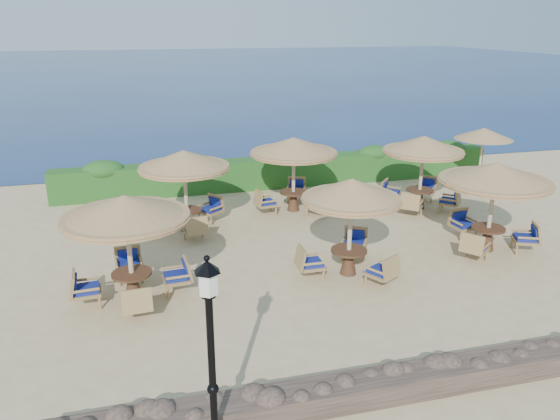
% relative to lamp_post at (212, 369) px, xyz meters
% --- Properties ---
extents(ground, '(120.00, 120.00, 0.00)m').
position_rel_lamp_post_xyz_m(ground, '(4.80, 6.80, -1.55)').
color(ground, tan).
rests_on(ground, ground).
extents(sea, '(160.00, 160.00, 0.00)m').
position_rel_lamp_post_xyz_m(sea, '(4.80, 76.80, -1.55)').
color(sea, '#0C1E4E').
rests_on(sea, ground).
extents(hedge, '(18.00, 0.90, 1.20)m').
position_rel_lamp_post_xyz_m(hedge, '(4.80, 14.00, -0.95)').
color(hedge, '#1A4917').
rests_on(hedge, ground).
extents(stone_wall, '(15.00, 0.65, 0.44)m').
position_rel_lamp_post_xyz_m(stone_wall, '(4.80, 0.60, -1.33)').
color(stone_wall, brown).
rests_on(stone_wall, ground).
extents(lamp_post, '(0.44, 0.44, 3.31)m').
position_rel_lamp_post_xyz_m(lamp_post, '(0.00, 0.00, 0.00)').
color(lamp_post, black).
rests_on(lamp_post, ground).
extents(extra_parasol, '(2.30, 2.30, 2.41)m').
position_rel_lamp_post_xyz_m(extra_parasol, '(12.60, 12.00, 0.62)').
color(extra_parasol, '#C9B28D').
rests_on(extra_parasol, ground).
extents(cafe_set_0, '(3.01, 3.01, 2.65)m').
position_rel_lamp_post_xyz_m(cafe_set_0, '(-1.22, 5.53, 0.32)').
color(cafe_set_0, '#C9B28D').
rests_on(cafe_set_0, ground).
extents(cafe_set_1, '(2.70, 2.77, 2.65)m').
position_rel_lamp_post_xyz_m(cafe_set_1, '(4.37, 5.53, 0.31)').
color(cafe_set_1, '#C9B28D').
rests_on(cafe_set_1, ground).
extents(cafe_set_2, '(3.17, 3.17, 2.65)m').
position_rel_lamp_post_xyz_m(cafe_set_2, '(8.93, 6.03, 0.43)').
color(cafe_set_2, '#C9B28D').
rests_on(cafe_set_2, ground).
extents(cafe_set_3, '(2.88, 2.88, 2.65)m').
position_rel_lamp_post_xyz_m(cafe_set_3, '(0.51, 9.87, 0.38)').
color(cafe_set_3, '#C9B28D').
rests_on(cafe_set_3, ground).
extents(cafe_set_4, '(3.07, 3.07, 2.65)m').
position_rel_lamp_post_xyz_m(cafe_set_4, '(4.37, 10.93, 0.41)').
color(cafe_set_4, '#C9B28D').
rests_on(cafe_set_4, ground).
extents(cafe_set_5, '(2.85, 2.85, 2.65)m').
position_rel_lamp_post_xyz_m(cafe_set_5, '(8.85, 10.03, 0.28)').
color(cafe_set_5, '#C9B28D').
rests_on(cafe_set_5, ground).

